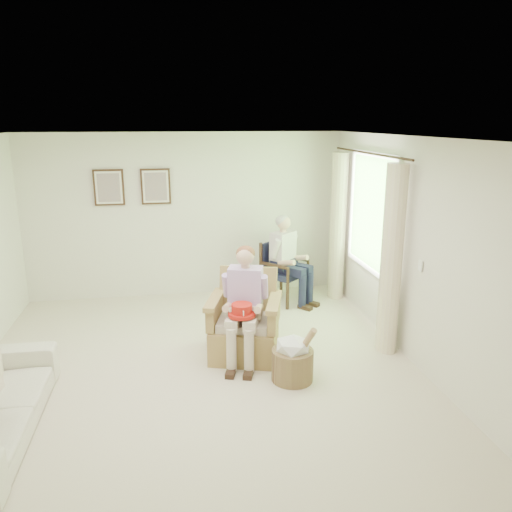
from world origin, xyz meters
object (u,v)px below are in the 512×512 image
person_dark (286,254)px  hatbox (293,358)px  red_hat (242,311)px  person_wicker (246,297)px  wicker_armchair (244,329)px  wood_armchair (283,268)px

person_dark → hatbox: (-0.47, -2.39, -0.52)m
red_hat → hatbox: 0.77m
person_wicker → red_hat: size_ratio=4.33×
person_dark → person_wicker: bearing=-158.0°
red_hat → hatbox: size_ratio=0.46×
wicker_armchair → hatbox: bearing=-42.2°
wicker_armchair → person_wicker: (0.00, -0.14, 0.46)m
red_hat → wood_armchair: bearing=65.7°
wood_armchair → person_wicker: size_ratio=0.69×
person_dark → wicker_armchair: bearing=-159.8°
wood_armchair → hatbox: wood_armchair is taller
wood_armchair → hatbox: size_ratio=1.38×
person_wicker → person_dark: 2.02m
wicker_armchair → red_hat: size_ratio=3.31×
wicker_armchair → red_hat: wicker_armchair is taller
person_wicker → person_dark: person_wicker is taller
wicker_armchair → wood_armchair: bearing=80.7°
wicker_armchair → person_dark: bearing=78.7°
red_hat → hatbox: red_hat is taller
wicker_armchair → hatbox: (0.43, -0.71, -0.06)m
wood_armchair → red_hat: bearing=-155.9°
wicker_armchair → hatbox: wicker_armchair is taller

